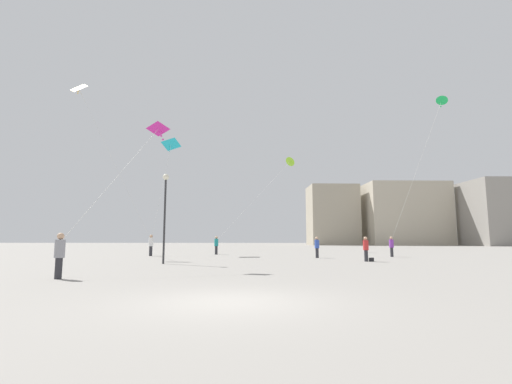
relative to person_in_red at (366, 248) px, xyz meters
name	(u,v)px	position (x,y,z in m)	size (l,w,h in m)	color
ground_plane	(229,302)	(-7.07, -15.91, -0.88)	(300.00, 300.00, 0.00)	gray
person_in_red	(366,248)	(0.00, 0.00, 0.00)	(0.35, 0.35, 1.60)	#2D2D33
person_in_white	(151,244)	(-16.53, 7.41, 0.13)	(0.40, 0.40, 1.83)	#2D2D33
person_in_purple	(391,246)	(3.75, 6.68, 0.03)	(0.36, 0.36, 1.65)	#2D2D33
person_in_grey	(60,254)	(-13.77, -11.27, 0.03)	(0.36, 0.36, 1.65)	#2D2D33
person_in_blue	(317,246)	(-2.59, 4.62, 0.02)	(0.35, 0.35, 1.63)	#2D2D33
person_in_teal	(216,244)	(-11.35, 10.82, 0.07)	(0.38, 0.38, 1.73)	#2D2D33
kite_magenta_delta	(157,132)	(-12.11, -5.86, 6.14)	(2.17, 5.83, 6.20)	#D12899
kite_cyan_delta	(171,145)	(-15.97, 10.70, 9.74)	(1.74, 4.25, 9.87)	#1EB2C6
kite_lime_diamond	(290,162)	(-3.72, 21.66, 10.30)	(8.45, 11.67, 10.53)	#8CD12D
kite_emerald_diamond	(441,103)	(6.79, 3.03, 10.80)	(3.66, 4.27, 10.90)	green
kite_amber_delta	(80,91)	(-22.88, 5.95, 13.51)	(7.33, 2.09, 13.76)	yellow
building_left_hall	(332,215)	(9.93, 73.87, 6.85)	(12.95, 11.19, 15.46)	#A39984
building_centre_hall	(406,214)	(27.93, 70.89, 6.93)	(20.44, 11.75, 15.62)	#B2A893
building_right_hall	(499,213)	(45.93, 62.44, 6.58)	(13.72, 12.89, 14.91)	gray
lamppost_east	(165,204)	(-12.41, -2.87, 2.65)	(0.36, 0.36, 5.31)	#2D2D30
handbag_beside_flyer	(371,260)	(0.35, 0.10, -0.76)	(0.32, 0.14, 0.24)	black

